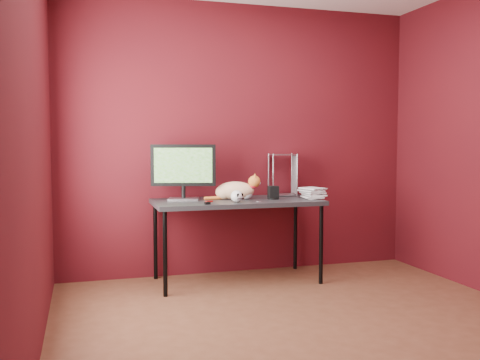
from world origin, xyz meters
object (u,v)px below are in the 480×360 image
object	(u,v)px
book_stack	(305,138)
speaker	(273,193)
cat	(236,190)
desk	(237,205)
monitor	(183,169)
skull_mug	(237,196)

from	to	relation	value
book_stack	speaker	bearing A→B (deg)	174.92
cat	desk	bearing A→B (deg)	-77.52
desk	cat	distance (m)	0.14
desk	speaker	world-z (taller)	speaker
desk	monitor	world-z (taller)	monitor
speaker	skull_mug	bearing A→B (deg)	-157.99
desk	cat	world-z (taller)	cat
desk	cat	xyz separation A→B (m)	(0.01, 0.05, 0.13)
desk	monitor	xyz separation A→B (m)	(-0.47, 0.10, 0.33)
skull_mug	speaker	distance (m)	0.42
cat	book_stack	size ratio (longest dim) A/B	0.45
skull_mug	speaker	xyz separation A→B (m)	(0.39, 0.15, 0.00)
desk	skull_mug	xyz separation A→B (m)	(-0.06, -0.21, 0.10)
desk	book_stack	distance (m)	0.88
desk	cat	bearing A→B (deg)	84.02
monitor	cat	distance (m)	0.52
monitor	book_stack	size ratio (longest dim) A/B	0.50
speaker	cat	bearing A→B (deg)	163.62
cat	skull_mug	bearing A→B (deg)	-85.43
skull_mug	speaker	world-z (taller)	speaker
skull_mug	desk	bearing A→B (deg)	53.94
desk	skull_mug	world-z (taller)	skull_mug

